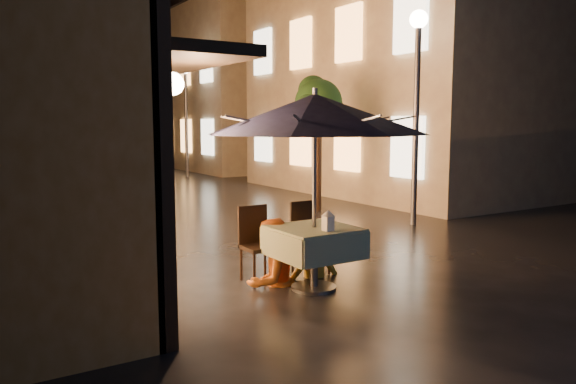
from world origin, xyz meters
TOP-DOWN VIEW (x-y plane):
  - ground at (0.00, 0.00)m, footprint 90.00×90.00m
  - east_building_near at (7.49, 6.50)m, footprint 7.30×9.30m
  - east_building_far at (7.49, 18.00)m, footprint 7.30×10.30m
  - street_tree at (2.41, 4.51)m, footprint 1.43×1.20m
  - streetlamp_near at (3.00, 2.00)m, footprint 0.36×0.36m
  - streetlamp_far at (3.00, 14.00)m, footprint 0.36×0.36m
  - cafe_table at (-1.26, -0.59)m, footprint 0.99×0.99m
  - patio_umbrella at (-1.26, -0.59)m, footprint 2.71×2.71m
  - cafe_chair_left at (-1.66, 0.15)m, footprint 0.42×0.42m
  - cafe_chair_right at (-0.86, 0.15)m, footprint 0.42×0.42m
  - table_lantern at (-1.26, -0.87)m, footprint 0.16×0.16m
  - person_orange at (-1.58, -0.08)m, footprint 0.95×0.84m
  - person_yellow at (-0.93, -0.07)m, footprint 0.99×0.67m
  - bicycle_0 at (-2.73, 3.01)m, footprint 1.91×1.26m
  - bicycle_1 at (-2.45, 4.27)m, footprint 1.72×0.63m
  - bicycle_2 at (-2.47, 5.92)m, footprint 1.90×0.96m
  - bicycle_3 at (-2.72, 6.24)m, footprint 1.69×0.71m
  - bicycle_4 at (-2.50, 7.11)m, footprint 1.55×0.54m
  - bicycle_5 at (-2.22, 8.18)m, footprint 1.84×0.68m

SIDE VIEW (x-z plane):
  - ground at x=0.00m, z-range 0.00..0.00m
  - bicycle_4 at x=-2.50m, z-range 0.00..0.81m
  - bicycle_0 at x=-2.73m, z-range 0.00..0.95m
  - bicycle_2 at x=-2.47m, z-range 0.00..0.95m
  - bicycle_3 at x=-2.72m, z-range 0.00..0.99m
  - bicycle_1 at x=-2.45m, z-range 0.00..1.01m
  - cafe_chair_left at x=-1.66m, z-range 0.05..1.03m
  - cafe_chair_right at x=-0.86m, z-range 0.05..1.03m
  - bicycle_5 at x=-2.22m, z-range 0.00..1.08m
  - cafe_table at x=-1.26m, z-range 0.20..0.98m
  - person_yellow at x=-0.93m, z-range 0.00..1.42m
  - person_orange at x=-1.58m, z-range 0.00..1.64m
  - table_lantern at x=-1.26m, z-range 0.79..1.04m
  - patio_umbrella at x=-1.26m, z-range 0.92..3.38m
  - street_tree at x=2.41m, z-range 0.85..4.00m
  - streetlamp_near at x=3.00m, z-range 0.80..5.03m
  - streetlamp_far at x=3.00m, z-range 0.80..5.03m
  - east_building_near at x=7.49m, z-range 0.01..6.81m
  - east_building_far at x=7.49m, z-range 0.01..7.31m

